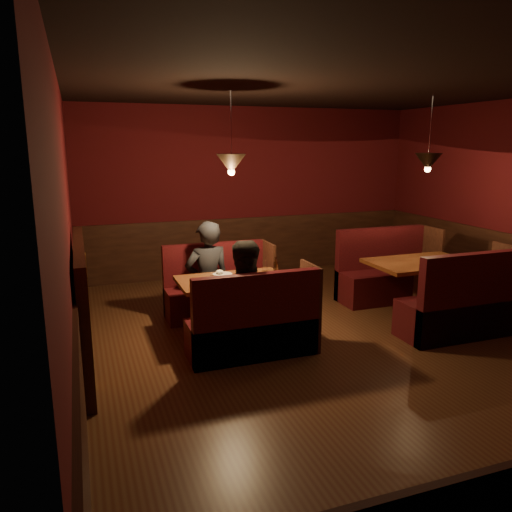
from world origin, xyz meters
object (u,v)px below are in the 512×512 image
object	(u,v)px
second_bench_near	(463,310)
diner_a	(207,258)
second_bench_far	(386,277)
main_bench_near	(255,330)
main_table	(234,291)
diner_b	(249,281)
second_table	(420,275)
main_bench_far	(219,293)

from	to	relation	value
second_bench_near	diner_a	distance (m)	3.21
diner_a	second_bench_far	bearing A→B (deg)	174.26
main_bench_near	diner_a	xyz separation A→B (m)	(-0.18, 1.33, 0.52)
main_table	diner_b	xyz separation A→B (m)	(0.01, -0.56, 0.27)
second_table	diner_a	world-z (taller)	diner_a
main_bench_near	diner_b	size ratio (longest dim) A/B	0.89
main_table	second_table	distance (m)	2.53
main_table	second_bench_near	world-z (taller)	second_bench_near
main_table	diner_a	world-z (taller)	diner_a
main_bench_far	diner_a	world-z (taller)	diner_a
second_bench_far	diner_b	distance (m)	2.83
second_table	diner_a	bearing A→B (deg)	163.11
main_bench_near	second_table	xyz separation A→B (m)	(2.51, 0.51, 0.25)
main_table	main_bench_near	bearing A→B (deg)	-88.97
main_bench_near	diner_b	world-z (taller)	diner_b
second_table	second_bench_far	distance (m)	0.83
diner_b	second_bench_near	bearing A→B (deg)	-23.12
second_bench_far	main_bench_near	bearing A→B (deg)	-152.63
second_table	main_bench_far	bearing A→B (deg)	159.14
second_bench_near	diner_b	size ratio (longest dim) A/B	0.92
diner_b	main_table	bearing A→B (deg)	78.01
main_bench_near	diner_a	bearing A→B (deg)	97.84
main_bench_far	diner_a	xyz separation A→B (m)	(-0.18, -0.14, 0.52)
main_table	second_bench_near	bearing A→B (deg)	-21.88
main_bench_far	second_bench_near	size ratio (longest dim) A/B	0.96
main_table	second_bench_far	distance (m)	2.63
main_bench_near	second_bench_far	distance (m)	2.86
second_bench_near	main_table	bearing A→B (deg)	158.12
main_table	diner_a	xyz separation A→B (m)	(-0.17, 0.59, 0.30)
second_table	main_bench_near	bearing A→B (deg)	-168.45
main_bench_far	main_bench_near	size ratio (longest dim) A/B	1.00
diner_a	diner_b	xyz separation A→B (m)	(0.18, -1.15, -0.03)
main_bench_near	diner_a	world-z (taller)	diner_a
main_bench_far	second_bench_near	world-z (taller)	second_bench_near
main_table	second_bench_far	bearing A→B (deg)	12.79
main_bench_near	diner_b	xyz separation A→B (m)	(-0.01, 0.18, 0.49)
main_bench_far	diner_b	xyz separation A→B (m)	(-0.01, -1.29, 0.49)
main_bench_far	diner_b	bearing A→B (deg)	-90.27
main_bench_far	second_bench_far	world-z (taller)	second_bench_far
second_bench_near	diner_a	world-z (taller)	diner_a
second_bench_near	second_table	bearing A→B (deg)	92.20
main_bench_far	second_table	world-z (taller)	main_bench_far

